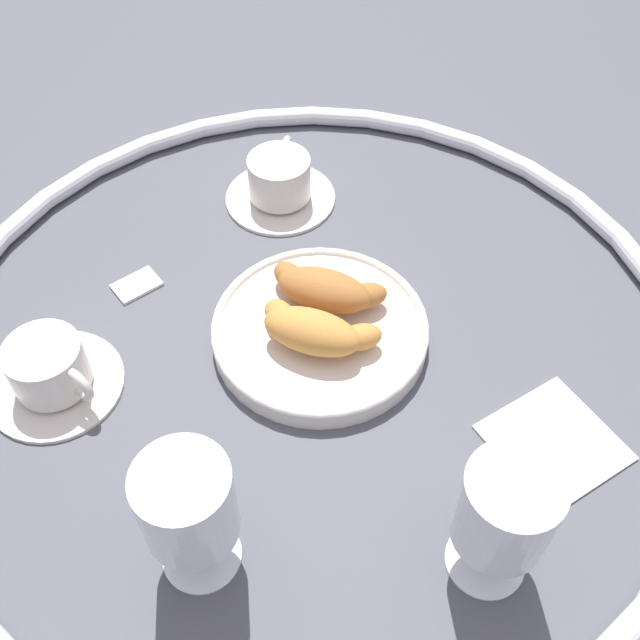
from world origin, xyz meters
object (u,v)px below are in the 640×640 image
coffee_cup_far (280,182)px  croissant_small (325,289)px  sugar_packet (136,284)px  juice_glass_right (506,512)px  juice_glass_left (187,506)px  croissant_large (317,330)px  folded_napkin (554,442)px  coffee_cup_near (51,368)px  pastry_plate (320,330)px

coffee_cup_far → croissant_small: bearing=-85.5°
coffee_cup_far → sugar_packet: coffee_cup_far is taller
juice_glass_right → sugar_packet: 0.48m
juice_glass_left → juice_glass_right: (0.24, -0.05, -0.00)m
croissant_large → coffee_cup_far: size_ratio=0.89×
coffee_cup_far → folded_napkin: size_ratio=1.24×
coffee_cup_near → juice_glass_right: (0.36, -0.26, 0.07)m
pastry_plate → coffee_cup_near: size_ratio=1.67×
pastry_plate → croissant_large: size_ratio=1.87×
juice_glass_left → pastry_plate: bearing=55.9°
croissant_large → coffee_cup_far: croissant_large is taller
juice_glass_right → coffee_cup_near: bearing=144.4°
sugar_packet → juice_glass_left: bearing=-109.3°
coffee_cup_near → juice_glass_right: juice_glass_right is taller
coffee_cup_far → folded_napkin: bearing=-63.4°
juice_glass_left → sugar_packet: juice_glass_left is taller
juice_glass_right → sugar_packet: juice_glass_right is taller
juice_glass_left → sugar_packet: size_ratio=2.80×
croissant_small → juice_glass_left: size_ratio=0.87×
croissant_large → croissant_small: (0.02, 0.05, 0.00)m
croissant_small → coffee_cup_near: (-0.28, -0.03, -0.02)m
coffee_cup_near → folded_napkin: coffee_cup_near is taller
juice_glass_right → folded_napkin: size_ratio=1.27×
sugar_packet → coffee_cup_near: bearing=-151.9°
pastry_plate → coffee_cup_far: (-0.00, 0.23, 0.01)m
coffee_cup_far → juice_glass_left: bearing=-107.6°
folded_napkin → croissant_small: bearing=132.8°
croissant_small → coffee_cup_far: bearing=94.5°
croissant_large → sugar_packet: (-0.18, 0.14, -0.04)m
juice_glass_right → folded_napkin: bearing=43.4°
coffee_cup_near → croissant_large: bearing=-3.7°
pastry_plate → sugar_packet: 0.22m
croissant_large → coffee_cup_far: bearing=89.4°
juice_glass_left → coffee_cup_near: bearing=121.2°
pastry_plate → juice_glass_right: size_ratio=1.62×
sugar_packet → folded_napkin: 0.47m
juice_glass_right → croissant_large: bearing=112.1°
pastry_plate → sugar_packet: (-0.19, 0.11, -0.01)m
croissant_large → sugar_packet: size_ratio=2.43×
sugar_packet → pastry_plate: bearing=-57.7°
pastry_plate → folded_napkin: bearing=-41.0°
coffee_cup_far → juice_glass_right: 0.51m
coffee_cup_near → folded_napkin: 0.49m
coffee_cup_near → juice_glass_left: juice_glass_left is taller
coffee_cup_near → coffee_cup_far: bearing=41.2°
coffee_cup_near → juice_glass_right: 0.45m
juice_glass_left → folded_napkin: bearing=7.7°
folded_napkin → coffee_cup_near: bearing=160.7°
croissant_large → coffee_cup_far: (0.00, 0.25, -0.02)m
coffee_cup_near → coffee_cup_far: same height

